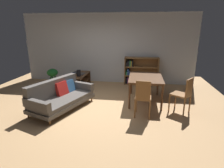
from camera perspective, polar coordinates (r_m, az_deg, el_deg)
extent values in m
plane|color=tan|center=(5.30, -6.31, -7.06)|extent=(8.16, 8.16, 0.00)
cube|color=silver|center=(7.54, -1.41, 10.74)|extent=(6.80, 0.10, 2.70)
cylinder|color=brown|center=(5.73, -6.26, -4.53)|extent=(0.04, 0.04, 0.12)
cylinder|color=brown|center=(4.58, -18.50, -11.05)|extent=(0.04, 0.04, 0.12)
cylinder|color=brown|center=(6.15, -11.81, -3.31)|extent=(0.04, 0.04, 0.12)
cylinder|color=brown|center=(5.09, -24.17, -8.81)|extent=(0.04, 0.04, 0.12)
cube|color=#56514C|center=(5.30, -14.73, -5.51)|extent=(1.42, 2.02, 0.10)
cube|color=#56514C|center=(5.27, -14.81, -4.50)|extent=(1.37, 1.94, 0.10)
cube|color=#56514C|center=(5.40, -17.60, -1.07)|extent=(0.78, 1.73, 0.46)
cube|color=#56514C|center=(5.83, -9.24, -0.49)|extent=(0.81, 0.41, 0.21)
cube|color=#56514C|center=(4.68, -22.06, -5.88)|extent=(0.81, 0.41, 0.21)
cube|color=red|center=(5.44, -15.10, -1.36)|extent=(0.32, 0.42, 0.39)
cube|color=#336093|center=(5.67, -12.89, -0.64)|extent=(0.29, 0.39, 0.36)
cube|color=#56351E|center=(7.46, -8.00, 2.04)|extent=(0.37, 0.04, 0.53)
cube|color=#56351E|center=(6.31, -11.16, -0.82)|extent=(0.37, 0.04, 0.53)
cube|color=#56351E|center=(6.88, -9.45, 0.67)|extent=(0.37, 1.26, 0.04)
cube|color=#56351E|center=(6.82, -9.55, 2.70)|extent=(0.37, 1.30, 0.04)
cube|color=#56351E|center=(6.95, -9.35, -1.21)|extent=(0.37, 1.26, 0.04)
cube|color=#333338|center=(6.90, -9.30, 3.11)|extent=(0.24, 0.34, 0.02)
cube|color=black|center=(6.97, -10.92, 3.44)|extent=(0.22, 0.32, 0.06)
cylinder|color=black|center=(6.56, -10.14, 3.28)|extent=(0.14, 0.14, 0.22)
cylinder|color=slate|center=(6.55, -10.16, 3.64)|extent=(0.08, 0.08, 0.01)
cylinder|color=#333338|center=(7.16, -17.41, -0.61)|extent=(0.33, 0.33, 0.19)
cylinder|color=#195623|center=(7.04, -16.74, 1.86)|extent=(0.27, 0.09, 0.47)
cylinder|color=#195623|center=(7.16, -16.90, 2.01)|extent=(0.14, 0.27, 0.47)
cylinder|color=#195623|center=(7.13, -17.86, 1.81)|extent=(0.14, 0.11, 0.43)
cylinder|color=#195623|center=(7.04, -18.26, 1.71)|extent=(0.14, 0.18, 0.47)
cylinder|color=#195623|center=(6.97, -17.73, 1.37)|extent=(0.11, 0.26, 0.42)
ellipsoid|color=#195623|center=(7.03, -17.76, 3.36)|extent=(0.39, 0.39, 0.27)
cylinder|color=#56351E|center=(6.26, 6.01, 0.15)|extent=(0.06, 0.06, 0.71)
cylinder|color=#56351E|center=(5.08, 5.35, -3.82)|extent=(0.06, 0.06, 0.71)
cylinder|color=#56351E|center=(6.29, 13.84, -0.18)|extent=(0.06, 0.06, 0.71)
cylinder|color=#56351E|center=(5.11, 15.03, -4.20)|extent=(0.06, 0.06, 0.71)
cube|color=#56351E|center=(5.56, 10.25, 1.91)|extent=(0.96, 1.35, 0.05)
cylinder|color=brown|center=(5.15, 17.08, -5.69)|extent=(0.04, 0.04, 0.46)
cylinder|color=brown|center=(5.45, 18.80, -4.62)|extent=(0.04, 0.04, 0.46)
cylinder|color=brown|center=(5.00, 21.15, -6.78)|extent=(0.04, 0.04, 0.46)
cylinder|color=brown|center=(5.31, 22.68, -5.60)|extent=(0.04, 0.04, 0.46)
cube|color=brown|center=(5.14, 20.20, -3.06)|extent=(0.58, 0.57, 0.04)
cube|color=brown|center=(4.99, 22.54, -0.96)|extent=(0.23, 0.30, 0.44)
cylinder|color=brown|center=(4.93, 7.42, -6.02)|extent=(0.04, 0.04, 0.47)
cylinder|color=brown|center=(4.92, 11.53, -6.29)|extent=(0.04, 0.04, 0.47)
cylinder|color=brown|center=(4.61, 7.00, -7.66)|extent=(0.04, 0.04, 0.47)
cylinder|color=brown|center=(4.60, 11.41, -7.96)|extent=(0.04, 0.04, 0.47)
cube|color=brown|center=(4.67, 9.49, -4.09)|extent=(0.42, 0.41, 0.04)
cube|color=brown|center=(4.42, 9.50, -1.92)|extent=(0.35, 0.06, 0.45)
cube|color=olive|center=(7.36, 3.99, 4.12)|extent=(0.04, 0.32, 1.07)
cube|color=olive|center=(7.38, 13.86, 3.70)|extent=(0.04, 0.32, 1.07)
cube|color=olive|center=(7.25, 9.11, 7.90)|extent=(1.30, 0.32, 0.04)
cube|color=olive|center=(7.47, 8.75, 0.07)|extent=(1.30, 0.32, 0.04)
cube|color=olive|center=(7.48, 8.93, 4.16)|extent=(1.27, 0.04, 1.07)
cube|color=olive|center=(7.38, 8.87, 2.63)|extent=(1.27, 0.31, 0.04)
cube|color=olive|center=(7.31, 8.99, 5.23)|extent=(1.27, 0.31, 0.04)
cube|color=black|center=(7.43, 4.47, 1.14)|extent=(0.07, 0.22, 0.22)
cube|color=#993884|center=(7.43, 4.93, 1.19)|extent=(0.03, 0.27, 0.23)
cube|color=red|center=(7.44, 5.32, 0.88)|extent=(0.05, 0.27, 0.15)
cube|color=#337F47|center=(7.35, 4.47, 3.43)|extent=(0.06, 0.21, 0.14)
cube|color=#2D5199|center=(7.35, 4.96, 3.77)|extent=(0.06, 0.26, 0.23)
cube|color=#2D5199|center=(7.35, 5.39, 3.47)|extent=(0.04, 0.26, 0.16)
cube|color=black|center=(7.28, 4.50, 6.08)|extent=(0.05, 0.20, 0.15)
cube|color=black|center=(7.27, 5.02, 6.33)|extent=(0.07, 0.20, 0.22)
cube|color=#337F47|center=(7.27, 5.57, 6.31)|extent=(0.04, 0.25, 0.22)
cube|color=gold|center=(7.27, 5.92, 6.20)|extent=(0.03, 0.23, 0.19)
cube|color=black|center=(7.27, 6.27, 6.38)|extent=(0.05, 0.27, 0.24)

